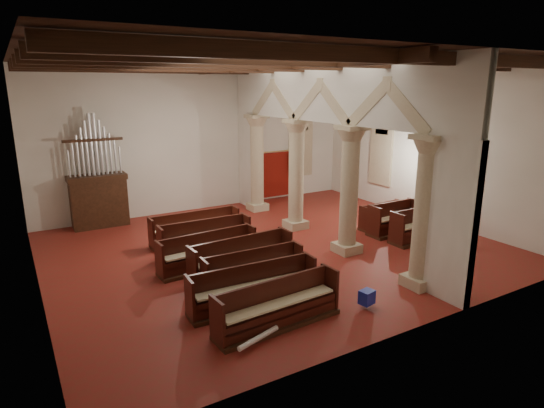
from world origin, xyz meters
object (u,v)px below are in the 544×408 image
(pipe_organ, at_px, (98,191))
(lectern, at_px, (115,211))
(nave_pew_0, at_px, (278,312))
(aisle_pew_0, at_px, (419,230))
(processional_banner, at_px, (298,181))

(pipe_organ, xyz_separation_m, lectern, (0.54, -0.01, -0.85))
(nave_pew_0, relative_size, aisle_pew_0, 1.38)
(lectern, relative_size, nave_pew_0, 0.41)
(pipe_organ, height_order, nave_pew_0, pipe_organ)
(processional_banner, relative_size, nave_pew_0, 0.75)
(aisle_pew_0, bearing_deg, pipe_organ, 141.62)
(pipe_organ, distance_m, processional_banner, 9.06)
(nave_pew_0, bearing_deg, aisle_pew_0, 15.39)
(nave_pew_0, bearing_deg, processional_banner, 51.02)
(processional_banner, bearing_deg, aisle_pew_0, -83.32)
(pipe_organ, height_order, processional_banner, pipe_organ)
(pipe_organ, height_order, aisle_pew_0, pipe_organ)
(nave_pew_0, xyz_separation_m, aisle_pew_0, (7.20, 2.43, 0.04))
(nave_pew_0, height_order, aisle_pew_0, aisle_pew_0)
(processional_banner, height_order, nave_pew_0, processional_banner)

